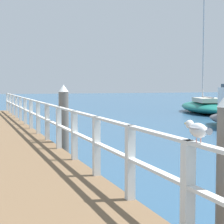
% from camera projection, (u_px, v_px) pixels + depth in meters
% --- Properties ---
extents(pier_railing, '(0.12, 24.48, 1.08)m').
position_uv_depth(pier_railing, '(42.00, 115.00, 12.67)').
color(pier_railing, silver).
rests_on(pier_railing, pier_deck).
extents(dock_piling_far, '(0.29, 0.29, 2.05)m').
position_uv_depth(dock_piling_far, '(64.00, 120.00, 11.56)').
color(dock_piling_far, '#6B6056').
rests_on(dock_piling_far, ground_plane).
extents(seagull_foreground, '(0.18, 0.48, 0.21)m').
position_uv_depth(seagull_foreground, '(198.00, 129.00, 4.07)').
color(seagull_foreground, white).
rests_on(seagull_foreground, pier_railing).
extents(boat_5, '(4.76, 7.98, 9.07)m').
position_uv_depth(boat_5, '(204.00, 106.00, 28.36)').
color(boat_5, '#197266').
rests_on(boat_5, ground_plane).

